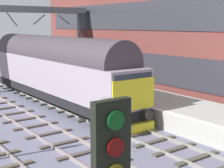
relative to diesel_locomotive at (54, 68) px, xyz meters
name	(u,v)px	position (x,y,z in m)	size (l,w,h in m)	color
ground_plane	(90,117)	(0.00, -4.56, -2.48)	(140.00, 140.00, 0.00)	slate
track_main	(90,116)	(0.00, -4.56, -2.42)	(2.50, 60.00, 0.15)	gray
track_adjacent_west	(36,126)	(-3.48, -4.56, -2.42)	(2.50, 60.00, 0.15)	gray
station_platform	(136,101)	(3.60, -4.56, -1.98)	(4.00, 44.00, 1.01)	#A3A29C
diesel_locomotive	(54,68)	(0.00, 0.00, 0.00)	(2.74, 17.63, 4.68)	black
platform_number_sign	(150,82)	(2.09, -7.56, -0.18)	(0.10, 0.44, 1.94)	slate
waiting_passenger	(83,72)	(2.44, 0.16, -0.49)	(0.41, 0.50, 1.64)	#233638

